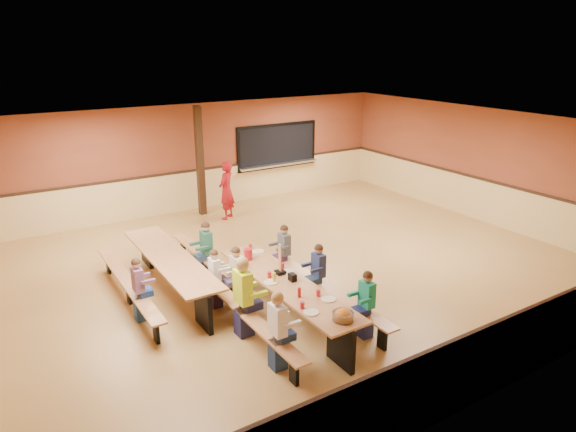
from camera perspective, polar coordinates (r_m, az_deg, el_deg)
ground at (r=11.10m, az=0.51°, el=-5.70°), size 12.00×12.00×0.00m
room_envelope at (r=10.83m, az=0.52°, el=-2.38°), size 12.04×10.04×3.02m
kitchen_pass_through at (r=15.99m, az=-1.19°, el=7.58°), size 2.78×0.28×1.38m
structural_post at (r=14.27m, az=-9.75°, el=5.98°), size 0.18×0.18×3.00m
cafeteria_table_main at (r=8.88m, az=-0.24°, el=-8.54°), size 1.91×3.70×0.74m
cafeteria_table_second at (r=10.09m, az=-12.91°, el=-5.55°), size 1.91×3.70×0.74m
seated_child_white_left at (r=7.64m, az=-1.15°, el=-12.69°), size 0.38×0.31×1.23m
seated_adult_yellow at (r=8.44m, az=-4.99°, el=-9.00°), size 0.44×0.36×1.36m
seated_child_grey_left at (r=9.40m, az=-8.10°, el=-6.95°), size 0.32×0.26×1.11m
seated_child_teal_right at (r=8.49m, az=8.69°, el=-9.76°), size 0.34×0.28×1.15m
seated_child_navy_right at (r=9.42m, az=3.38°, el=-6.53°), size 0.34×0.28×1.16m
seated_child_char_right at (r=10.32m, az=-0.42°, el=-4.14°), size 0.34×0.28×1.16m
seated_child_purple_sec at (r=9.23m, az=-16.26°, el=-7.91°), size 0.34×0.28×1.14m
seated_child_green_sec at (r=10.47m, az=-9.02°, el=-3.90°), size 0.37×0.30×1.21m
seated_child_tan_sec at (r=9.37m, az=-5.73°, el=-6.80°), size 0.34×0.28×1.14m
standing_woman at (r=13.97m, az=-6.86°, el=2.86°), size 0.69×0.66×1.59m
punch_pitcher at (r=9.61m, az=-4.44°, el=-4.25°), size 0.16×0.16×0.22m
chip_bowl at (r=7.67m, az=6.14°, el=-10.91°), size 0.32×0.32×0.15m
napkin_dispenser at (r=8.79m, az=0.49°, el=-6.82°), size 0.10×0.14×0.13m
condiment_mustard at (r=8.74m, az=-1.55°, el=-6.84°), size 0.06×0.06×0.17m
condiment_ketchup at (r=8.25m, az=1.26°, el=-8.47°), size 0.06×0.06×0.17m
table_paddle at (r=9.01m, az=-0.88°, el=-5.64°), size 0.16×0.16×0.56m
place_settings at (r=8.76m, az=-0.24°, el=-6.97°), size 0.65×3.30×0.11m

